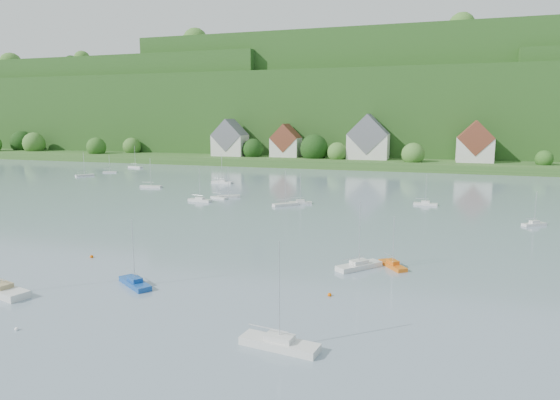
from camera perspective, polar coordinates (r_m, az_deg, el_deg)
name	(u,v)px	position (r m, az deg, el deg)	size (l,w,h in m)	color
far_shore_strip	(360,160)	(215.95, 9.21, 4.59)	(600.00, 60.00, 3.00)	#2D5921
forested_ridge	(380,112)	(283.18, 11.52, 9.99)	(620.00, 181.22, 69.89)	#1B4114
village_building_0	(230,141)	(218.13, -5.80, 6.82)	(14.00, 10.40, 16.00)	beige
village_building_1	(286,143)	(211.38, 0.69, 6.58)	(12.00, 9.36, 14.00)	beige
village_building_2	(368,141)	(202.83, 10.17, 6.74)	(16.00, 11.44, 18.00)	beige
village_building_3	(475,145)	(199.52, 21.60, 5.95)	(13.00, 10.40, 15.50)	beige
near_sailboat_1	(135,282)	(60.75, -16.42, -9.10)	(5.79, 4.61, 7.92)	#154697
near_sailboat_2	(1,289)	(63.91, -29.56, -8.96)	(8.34, 4.24, 10.84)	silver
near_sailboat_3	(359,265)	(65.50, 9.10, -7.44)	(5.62, 6.17, 8.82)	silver
near_sailboat_4	(279,343)	(43.69, -0.06, -16.16)	(7.15, 2.89, 9.38)	silver
near_sailboat_5	(393,264)	(66.89, 12.89, -7.26)	(4.10, 4.88, 6.77)	#D46114
mooring_buoy_1	(17,330)	(53.04, -28.13, -13.13)	(0.38, 0.38, 0.38)	white
mooring_buoy_2	(330,296)	(55.60, 5.75, -10.97)	(0.46, 0.46, 0.46)	#DD5400
mooring_buoy_3	(92,258)	(74.59, -20.93, -6.23)	(0.49, 0.49, 0.49)	#DD5400
far_sailboat_cluster	(303,189)	(132.88, 2.71, 1.23)	(190.98, 72.33, 8.71)	silver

